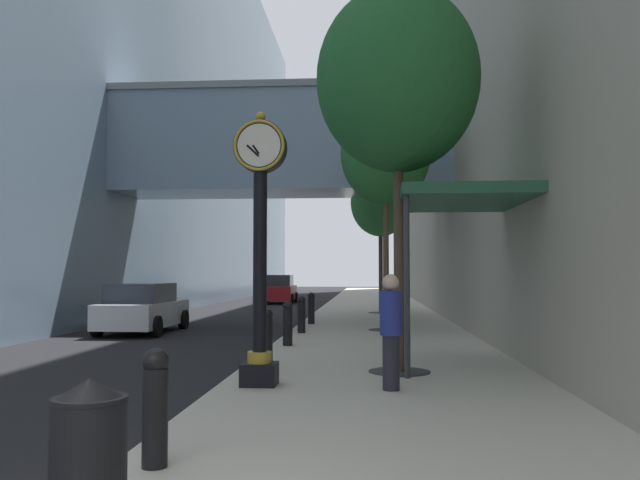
% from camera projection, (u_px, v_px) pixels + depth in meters
% --- Properties ---
extents(ground_plane, '(110.00, 110.00, 0.00)m').
position_uv_depth(ground_plane, '(317.00, 314.00, 30.36)').
color(ground_plane, black).
rests_on(ground_plane, ground).
extents(sidewalk_right, '(5.36, 80.00, 0.14)m').
position_uv_depth(sidewalk_right, '(374.00, 309.00, 33.16)').
color(sidewalk_right, beige).
rests_on(sidewalk_right, ground).
extents(building_block_left, '(21.61, 80.00, 25.76)m').
position_uv_depth(building_block_left, '(107.00, 66.00, 34.73)').
color(building_block_left, '#758EA8').
rests_on(building_block_left, ground).
extents(street_clock, '(0.84, 0.55, 4.36)m').
position_uv_depth(street_clock, '(260.00, 234.00, 10.45)').
color(street_clock, black).
rests_on(street_clock, sidewalk_right).
extents(bollard_nearest, '(0.25, 0.25, 1.08)m').
position_uv_depth(bollard_nearest, '(155.00, 405.00, 6.03)').
color(bollard_nearest, black).
rests_on(bollard_nearest, sidewalk_right).
extents(bollard_third, '(0.25, 0.25, 1.08)m').
position_uv_depth(bollard_third, '(267.00, 335.00, 12.64)').
color(bollard_third, black).
rests_on(bollard_third, sidewalk_right).
extents(bollard_fourth, '(0.25, 0.25, 1.08)m').
position_uv_depth(bollard_fourth, '(288.00, 322.00, 15.94)').
color(bollard_fourth, black).
rests_on(bollard_fourth, sidewalk_right).
extents(bollard_fifth, '(0.25, 0.25, 1.08)m').
position_uv_depth(bollard_fifth, '(302.00, 313.00, 19.25)').
color(bollard_fifth, black).
rests_on(bollard_fifth, sidewalk_right).
extents(bollard_sixth, '(0.25, 0.25, 1.08)m').
position_uv_depth(bollard_sixth, '(311.00, 307.00, 22.55)').
color(bollard_sixth, black).
rests_on(bollard_sixth, sidewalk_right).
extents(street_tree_near, '(2.96, 2.96, 7.00)m').
position_uv_depth(street_tree_near, '(398.00, 80.00, 11.95)').
color(street_tree_near, '#333335').
rests_on(street_tree_near, sidewalk_right).
extents(street_tree_mid_near, '(2.80, 2.80, 7.09)m').
position_uv_depth(street_tree_mid_near, '(385.00, 154.00, 20.40)').
color(street_tree_mid_near, '#333335').
rests_on(street_tree_mid_near, sidewalk_right).
extents(street_tree_mid_far, '(2.63, 2.63, 6.36)m').
position_uv_depth(street_tree_mid_far, '(380.00, 203.00, 28.82)').
color(street_tree_mid_far, '#333335').
rests_on(street_tree_mid_far, sidewalk_right).
extents(trash_bin, '(0.53, 0.53, 1.05)m').
position_uv_depth(trash_bin, '(89.00, 453.00, 4.53)').
color(trash_bin, black).
rests_on(trash_bin, sidewalk_right).
extents(pedestrian_walking, '(0.39, 0.39, 1.75)m').
position_uv_depth(pedestrian_walking, '(391.00, 328.00, 9.95)').
color(pedestrian_walking, '#23232D').
rests_on(pedestrian_walking, sidewalk_right).
extents(storefront_awning, '(2.40, 3.60, 3.30)m').
position_uv_depth(storefront_awning, '(458.00, 202.00, 12.69)').
color(storefront_awning, '#235138').
rests_on(storefront_awning, sidewalk_right).
extents(car_red_near, '(2.08, 4.28, 1.74)m').
position_uv_depth(car_red_near, '(279.00, 290.00, 40.15)').
color(car_red_near, '#AD191E').
rests_on(car_red_near, ground).
extents(car_white_mid, '(2.01, 4.26, 1.56)m').
position_uv_depth(car_white_mid, '(143.00, 309.00, 20.76)').
color(car_white_mid, silver).
rests_on(car_white_mid, ground).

